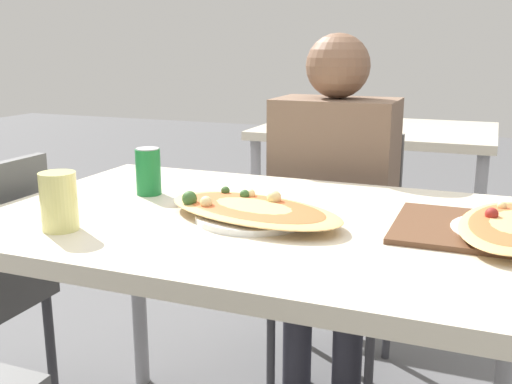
{
  "coord_description": "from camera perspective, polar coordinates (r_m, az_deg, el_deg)",
  "views": [
    {
      "loc": [
        0.49,
        -1.25,
        1.16
      ],
      "look_at": [
        -0.0,
        -0.01,
        0.83
      ],
      "focal_mm": 42.0,
      "sensor_mm": 36.0,
      "label": 1
    }
  ],
  "objects": [
    {
      "name": "person_seated",
      "position": [
        2.0,
        7.37,
        0.65
      ],
      "size": [
        0.39,
        0.27,
        1.2
      ],
      "rotation": [
        0.0,
        0.0,
        3.14
      ],
      "color": "#2D2D38",
      "rests_on": "ground_plane"
    },
    {
      "name": "chair_far_seated",
      "position": [
        2.16,
        7.93,
        -4.26
      ],
      "size": [
        0.4,
        0.4,
        0.86
      ],
      "rotation": [
        0.0,
        0.0,
        3.14
      ],
      "color": "#4C4C4C",
      "rests_on": "ground_plane"
    },
    {
      "name": "drink_glass",
      "position": [
        1.35,
        -18.26,
        -0.86
      ],
      "size": [
        0.08,
        0.08,
        0.13
      ],
      "color": "#E0DB7F",
      "rests_on": "dining_table"
    },
    {
      "name": "dining_table",
      "position": [
        1.42,
        0.15,
        -5.26
      ],
      "size": [
        1.27,
        0.84,
        0.77
      ],
      "color": "beige",
      "rests_on": "ground_plane"
    },
    {
      "name": "soda_can",
      "position": [
        1.61,
        -10.22,
        1.94
      ],
      "size": [
        0.07,
        0.07,
        0.12
      ],
      "color": "#197233",
      "rests_on": "dining_table"
    },
    {
      "name": "serving_tray",
      "position": [
        1.36,
        21.17,
        -3.47
      ],
      "size": [
        0.39,
        0.31,
        0.01
      ],
      "color": "brown",
      "rests_on": "dining_table"
    },
    {
      "name": "pizza_main",
      "position": [
        1.37,
        -0.42,
        -1.74
      ],
      "size": [
        0.5,
        0.35,
        0.06
      ],
      "color": "white",
      "rests_on": "dining_table"
    },
    {
      "name": "background_table",
      "position": [
        3.01,
        10.68,
        5.02
      ],
      "size": [
        1.1,
        0.8,
        0.89
      ],
      "color": "beige",
      "rests_on": "ground_plane"
    }
  ]
}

